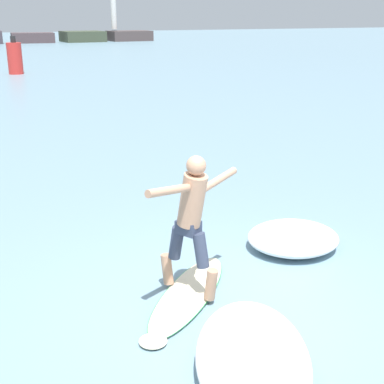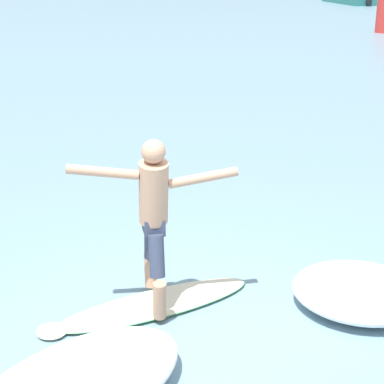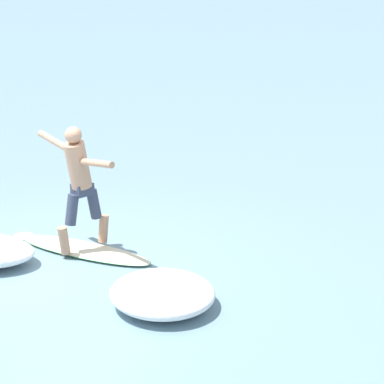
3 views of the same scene
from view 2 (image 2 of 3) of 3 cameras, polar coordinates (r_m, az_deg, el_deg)
ground_plane at (r=6.24m, az=-1.04°, el=-12.36°), size 200.00×200.00×0.00m
surfboard at (r=6.63m, az=-3.59°, el=-9.96°), size 1.91×1.95×0.20m
surfer at (r=6.14m, az=-3.41°, el=-1.61°), size 1.45×0.91×1.73m
wave_foam_at_tail at (r=6.80m, az=14.69°, el=-8.53°), size 1.39×1.28×0.34m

